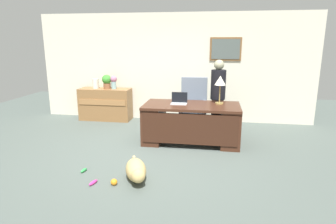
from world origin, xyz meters
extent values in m
plane|color=#4C5651|center=(0.00, 0.00, 0.00)|extent=(12.00, 12.00, 0.00)
cube|color=beige|center=(0.00, 2.60, 1.35)|extent=(7.00, 0.12, 2.70)
cube|color=brown|center=(1.29, 2.52, 1.83)|extent=(0.75, 0.03, 0.56)
cube|color=#4F5955|center=(1.29, 2.50, 1.83)|extent=(0.67, 0.01, 0.48)
cube|color=#422316|center=(0.62, 0.85, 0.76)|extent=(1.90, 0.94, 0.05)
cube|color=#422316|center=(-0.15, 0.85, 0.37)|extent=(0.36, 0.88, 0.73)
cube|color=#422316|center=(1.39, 0.85, 0.37)|extent=(0.36, 0.88, 0.73)
cube|color=#381E13|center=(0.62, 0.41, 0.40)|extent=(1.80, 0.04, 0.59)
cube|color=olive|center=(-1.74, 2.25, 0.41)|extent=(1.33, 0.48, 0.82)
cube|color=#A16F40|center=(-1.74, 2.00, 0.51)|extent=(1.23, 0.02, 0.14)
cube|color=slate|center=(0.59, 1.70, 0.37)|extent=(0.60, 0.58, 0.18)
cylinder|color=black|center=(0.59, 1.70, 0.14)|extent=(0.10, 0.10, 0.28)
cylinder|color=black|center=(0.59, 1.70, 0.03)|extent=(0.52, 0.52, 0.05)
cube|color=slate|center=(0.59, 1.94, 0.83)|extent=(0.60, 0.12, 0.74)
cube|color=slate|center=(0.33, 1.70, 0.57)|extent=(0.08, 0.50, 0.22)
cube|color=slate|center=(0.85, 1.70, 0.57)|extent=(0.08, 0.50, 0.22)
cylinder|color=#262323|center=(1.13, 1.53, 0.39)|extent=(0.26, 0.26, 0.78)
cylinder|color=black|center=(1.13, 1.53, 1.10)|extent=(0.32, 0.32, 0.63)
sphere|color=gray|center=(1.13, 1.53, 1.52)|extent=(0.22, 0.22, 0.22)
ellipsoid|color=tan|center=(-0.06, -0.93, 0.15)|extent=(0.49, 0.64, 0.30)
sphere|color=tan|center=(0.05, -1.19, 0.19)|extent=(0.20, 0.20, 0.20)
cylinder|color=tan|center=(-0.16, -0.66, 0.17)|extent=(0.10, 0.15, 0.21)
cube|color=#B2B5BA|center=(0.36, 0.85, 0.79)|extent=(0.32, 0.22, 0.01)
cube|color=black|center=(0.36, 0.96, 0.90)|extent=(0.32, 0.01, 0.21)
cylinder|color=#9E8447|center=(1.16, 1.01, 0.80)|extent=(0.16, 0.16, 0.02)
cylinder|color=#9E8447|center=(1.16, 1.01, 0.99)|extent=(0.02, 0.02, 0.36)
cone|color=silver|center=(1.16, 1.01, 1.26)|extent=(0.22, 0.22, 0.18)
cylinder|color=#87B1B6|center=(-1.49, 2.25, 0.91)|extent=(0.13, 0.13, 0.18)
sphere|color=#B77292|center=(-1.49, 2.25, 1.08)|extent=(0.17, 0.17, 0.17)
cylinder|color=silver|center=(-1.98, 2.25, 0.95)|extent=(0.16, 0.16, 0.25)
cylinder|color=brown|center=(-1.67, 2.25, 0.89)|extent=(0.18, 0.18, 0.14)
sphere|color=#409333|center=(-1.67, 2.25, 1.06)|extent=(0.24, 0.24, 0.24)
sphere|color=orange|center=(-0.32, -1.16, 0.05)|extent=(0.09, 0.09, 0.09)
ellipsoid|color=#D8338C|center=(-0.62, -1.18, 0.03)|extent=(0.10, 0.18, 0.05)
ellipsoid|color=green|center=(-0.94, -0.82, 0.03)|extent=(0.08, 0.16, 0.05)
camera|label=1|loc=(1.05, -4.76, 2.01)|focal=30.88mm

